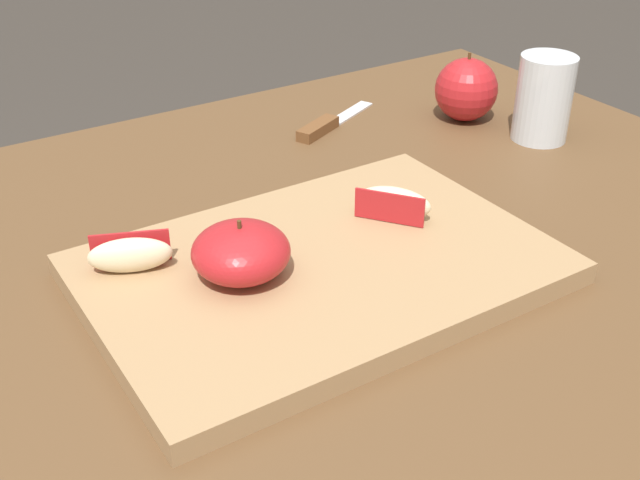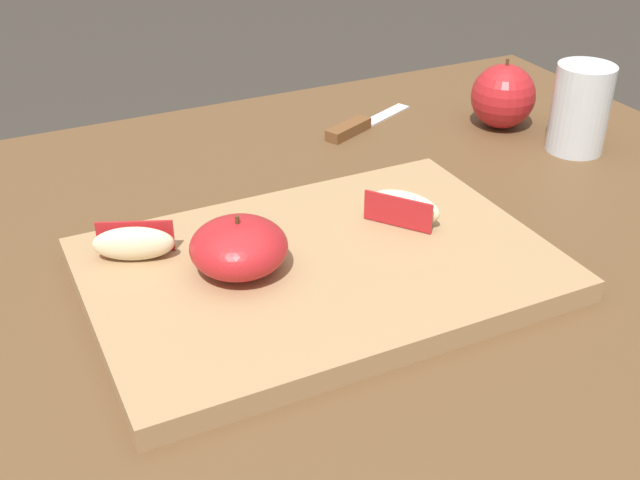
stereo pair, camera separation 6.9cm
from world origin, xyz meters
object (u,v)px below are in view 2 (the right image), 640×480
at_px(cutting_board, 320,269).
at_px(drinking_glass_water, 580,109).
at_px(whole_apple_crimson, 503,96).
at_px(apple_wedge_right, 134,243).
at_px(apple_half_skin_up, 239,247).
at_px(apple_wedge_left, 402,206).
at_px(paring_knife, 355,127).

xyz_separation_m(cutting_board, drinking_glass_water, (0.40, 0.12, 0.04)).
xyz_separation_m(cutting_board, whole_apple_crimson, (0.36, 0.22, 0.03)).
bearing_deg(apple_wedge_right, apple_half_skin_up, -37.18).
xyz_separation_m(apple_wedge_left, drinking_glass_water, (0.30, 0.09, 0.02)).
relative_size(cutting_board, paring_knife, 2.65).
bearing_deg(cutting_board, whole_apple_crimson, 31.03).
height_order(apple_half_skin_up, whole_apple_crimson, whole_apple_crimson).
relative_size(apple_wedge_left, apple_wedge_right, 0.95).
distance_m(apple_wedge_left, paring_knife, 0.27).
bearing_deg(cutting_board, drinking_glass_water, 16.80).
bearing_deg(paring_knife, cutting_board, -123.33).
xyz_separation_m(apple_half_skin_up, apple_wedge_right, (-0.08, 0.06, -0.01)).
bearing_deg(apple_wedge_right, drinking_glass_water, 4.96).
height_order(cutting_board, drinking_glass_water, drinking_glass_water).
xyz_separation_m(apple_half_skin_up, drinking_glass_water, (0.47, 0.11, 0.01)).
relative_size(whole_apple_crimson, drinking_glass_water, 0.85).
relative_size(apple_wedge_right, whole_apple_crimson, 0.85).
bearing_deg(whole_apple_crimson, apple_half_skin_up, -154.81).
bearing_deg(apple_wedge_left, apple_wedge_right, 169.74).
relative_size(apple_wedge_right, drinking_glass_water, 0.72).
bearing_deg(drinking_glass_water, apple_wedge_right, -175.04).
height_order(apple_wedge_left, apple_wedge_right, same).
bearing_deg(whole_apple_crimson, apple_wedge_left, -144.01).
distance_m(apple_wedge_left, whole_apple_crimson, 0.32).
distance_m(cutting_board, apple_half_skin_up, 0.08).
relative_size(apple_half_skin_up, whole_apple_crimson, 0.95).
xyz_separation_m(apple_wedge_right, whole_apple_crimson, (0.51, 0.15, 0.00)).
bearing_deg(paring_knife, apple_wedge_left, -108.59).
height_order(paring_knife, whole_apple_crimson, whole_apple_crimson).
xyz_separation_m(apple_half_skin_up, paring_knife, (0.26, 0.27, -0.04)).
relative_size(apple_wedge_right, paring_knife, 0.49).
bearing_deg(apple_wedge_left, whole_apple_crimson, 35.99).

